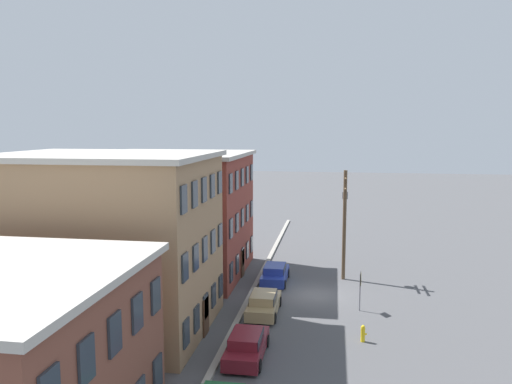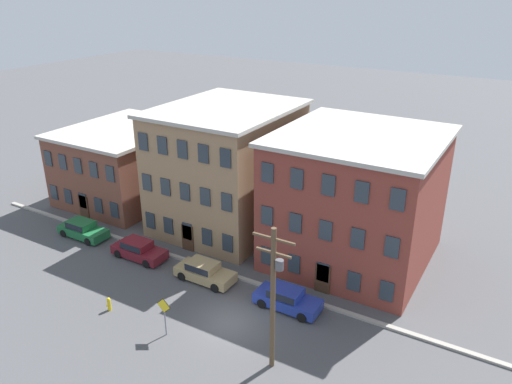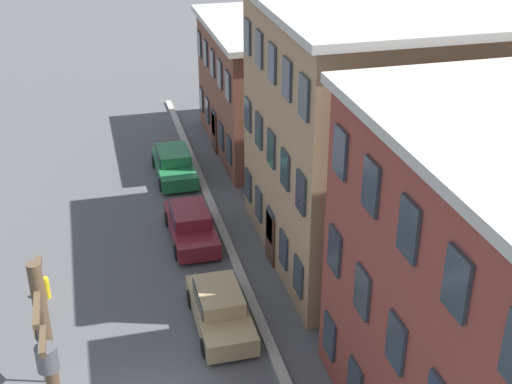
% 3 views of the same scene
% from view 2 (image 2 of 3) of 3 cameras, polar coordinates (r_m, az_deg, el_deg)
% --- Properties ---
extents(ground_plane, '(200.00, 200.00, 0.00)m').
position_cam_2_polar(ground_plane, '(32.65, -3.03, -14.56)').
color(ground_plane, '#4C4C4F').
extents(kerb_strip, '(56.00, 0.36, 0.16)m').
position_cam_2_polar(kerb_strip, '(35.72, 0.99, -10.68)').
color(kerb_strip, '#9E998E').
rests_on(kerb_strip, ground_plane).
extents(apartment_corner, '(10.19, 12.13, 7.00)m').
position_cam_2_polar(apartment_corner, '(50.38, -14.50, 3.27)').
color(apartment_corner, brown).
rests_on(apartment_corner, ground_plane).
extents(apartment_midblock, '(10.02, 12.25, 10.44)m').
position_cam_2_polar(apartment_midblock, '(42.71, -3.26, 2.90)').
color(apartment_midblock, '#9E7A56').
rests_on(apartment_midblock, ground_plane).
extents(apartment_far, '(11.51, 12.00, 9.91)m').
position_cam_2_polar(apartment_far, '(37.94, 11.40, -0.64)').
color(apartment_far, brown).
rests_on(apartment_far, ground_plane).
extents(car_green, '(4.40, 1.92, 1.43)m').
position_cam_2_polar(car_green, '(44.30, -19.22, -3.98)').
color(car_green, '#1E6638').
rests_on(car_green, ground_plane).
extents(car_maroon, '(4.40, 1.92, 1.43)m').
position_cam_2_polar(car_maroon, '(39.89, -13.28, -6.35)').
color(car_maroon, maroon).
rests_on(car_maroon, ground_plane).
extents(car_tan, '(4.40, 1.92, 1.43)m').
position_cam_2_polar(car_tan, '(36.31, -5.93, -8.96)').
color(car_tan, tan).
rests_on(car_tan, ground_plane).
extents(car_blue, '(4.40, 1.92, 1.43)m').
position_cam_2_polar(car_blue, '(33.43, 3.53, -11.98)').
color(car_blue, '#233899').
rests_on(car_blue, ground_plane).
extents(caution_sign, '(1.03, 0.08, 2.66)m').
position_cam_2_polar(caution_sign, '(31.00, -10.45, -13.18)').
color(caution_sign, slate).
rests_on(caution_sign, ground_plane).
extents(utility_pole, '(2.40, 0.44, 8.63)m').
position_cam_2_polar(utility_pole, '(26.60, 2.03, -11.42)').
color(utility_pole, brown).
rests_on(utility_pole, ground_plane).
extents(fire_hydrant, '(0.24, 0.34, 0.96)m').
position_cam_2_polar(fire_hydrant, '(34.64, -16.45, -12.16)').
color(fire_hydrant, yellow).
rests_on(fire_hydrant, ground_plane).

